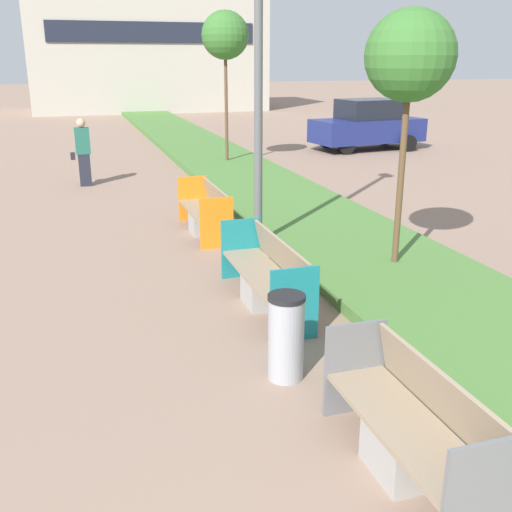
# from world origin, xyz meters

# --- Properties ---
(planter_grass_strip) EXTENTS (2.80, 120.00, 0.18)m
(planter_grass_strip) POSITION_xyz_m (3.20, 12.00, 0.09)
(planter_grass_strip) COLOR #4C7A38
(planter_grass_strip) RESTS_ON ground
(building_backdrop) EXTENTS (14.81, 6.81, 8.73)m
(building_backdrop) POSITION_xyz_m (4.00, 41.72, 4.36)
(building_backdrop) COLOR #B2AD9E
(building_backdrop) RESTS_ON ground
(bench_grey_frame) EXTENTS (0.65, 1.95, 0.94)m
(bench_grey_frame) POSITION_xyz_m (0.94, 3.49, 0.36)
(bench_grey_frame) COLOR #9E9B96
(bench_grey_frame) RESTS_ON ground
(bench_teal_frame) EXTENTS (0.65, 2.40, 0.94)m
(bench_teal_frame) POSITION_xyz_m (0.94, 7.24, 0.38)
(bench_teal_frame) COLOR #9E9B96
(bench_teal_frame) RESTS_ON ground
(bench_orange_frame) EXTENTS (0.65, 2.16, 0.94)m
(bench_orange_frame) POSITION_xyz_m (0.94, 11.06, 0.37)
(bench_orange_frame) COLOR #9E9B96
(bench_orange_frame) RESTS_ON ground
(litter_bin) EXTENTS (0.40, 0.40, 0.96)m
(litter_bin) POSITION_xyz_m (0.50, 5.25, 0.48)
(litter_bin) COLOR #9EA0A5
(litter_bin) RESTS_ON ground
(street_lamp_post) EXTENTS (0.24, 0.44, 7.17)m
(street_lamp_post) POSITION_xyz_m (1.55, 9.57, 3.97)
(street_lamp_post) COLOR #56595B
(street_lamp_post) RESTS_ON ground
(sapling_tree_near) EXTENTS (1.33, 1.33, 3.99)m
(sapling_tree_near) POSITION_xyz_m (3.33, 7.90, 3.30)
(sapling_tree_near) COLOR brown
(sapling_tree_near) RESTS_ON ground
(sapling_tree_far) EXTENTS (1.44, 1.44, 4.69)m
(sapling_tree_far) POSITION_xyz_m (3.33, 18.55, 3.94)
(sapling_tree_far) COLOR brown
(sapling_tree_far) RESTS_ON ground
(pedestrian_walking) EXTENTS (0.53, 0.24, 1.80)m
(pedestrian_walking) POSITION_xyz_m (-1.16, 16.57, 0.92)
(pedestrian_walking) COLOR #232633
(pedestrian_walking) RESTS_ON ground
(parked_car_distant) EXTENTS (4.39, 2.27, 1.86)m
(parked_car_distant) POSITION_xyz_m (9.30, 20.46, 0.91)
(parked_car_distant) COLOR navy
(parked_car_distant) RESTS_ON ground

